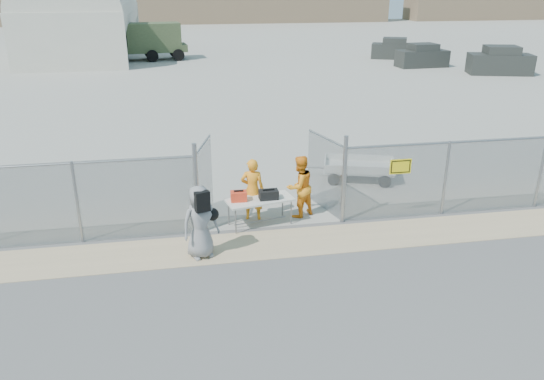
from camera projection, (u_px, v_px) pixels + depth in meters
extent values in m
plane|color=#4F4D4D|center=(287.00, 262.00, 12.76)|extent=(160.00, 160.00, 0.00)
cube|color=#9A998F|center=(199.00, 51.00, 51.19)|extent=(160.00, 80.00, 0.01)
cube|color=tan|center=(279.00, 243.00, 13.67)|extent=(44.00, 1.60, 0.01)
cube|color=#F13E20|center=(239.00, 196.00, 14.29)|extent=(0.44, 0.30, 0.27)
cube|color=black|center=(269.00, 195.00, 14.42)|extent=(0.53, 0.32, 0.25)
imported|color=orange|center=(252.00, 189.00, 14.77)|extent=(0.73, 0.55, 1.79)
imported|color=orange|center=(299.00, 186.00, 14.98)|extent=(1.10, 1.02, 1.80)
imported|color=gray|center=(200.00, 222.00, 12.73)|extent=(1.04, 0.84, 1.84)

